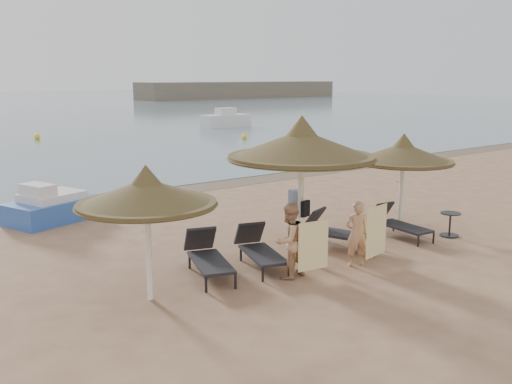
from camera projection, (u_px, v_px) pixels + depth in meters
ground at (310, 270)px, 12.16m from camera, size 160.00×160.00×0.00m
wet_sand_strip at (125, 197)px, 19.53m from camera, size 200.00×1.60×0.01m
palapa_left at (147, 193)px, 10.18m from camera, size 2.56×2.56×2.53m
palapa_center at (302, 146)px, 12.39m from camera, size 3.27×3.27×3.25m
palapa_right at (403, 153)px, 14.90m from camera, size 2.64×2.64×2.61m
lounger_far_left at (207, 255)px, 11.91m from camera, size 1.21×2.05×0.87m
lounger_near_left at (259, 248)px, 12.44m from camera, size 1.16×1.99×0.85m
lounger_near_right at (337, 231)px, 13.78m from camera, size 1.30×2.08×0.89m
lounger_far_right at (397, 222)px, 14.71m from camera, size 0.75×1.84×0.81m
side_table at (450, 225)px, 14.71m from camera, size 0.51×0.51×0.62m
person_left at (289, 235)px, 11.55m from camera, size 0.91×0.67×1.82m
person_right at (357, 228)px, 12.30m from camera, size 0.91×0.78×1.68m
towel_left at (313, 246)px, 11.52m from camera, size 0.72×0.12×1.02m
towel_right at (377, 231)px, 12.32m from camera, size 0.79×0.17×1.12m
bag_patterned at (295, 198)px, 12.78m from camera, size 0.33×0.12×0.42m
bag_dark at (305, 209)px, 12.55m from camera, size 0.26×0.14×0.36m
pedal_boat at (52, 207)px, 16.22m from camera, size 2.78×2.17×1.14m
buoy_mid at (37, 137)px, 37.13m from camera, size 0.39×0.39×0.39m
buoy_right at (244, 137)px, 37.25m from camera, size 0.36×0.36×0.36m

